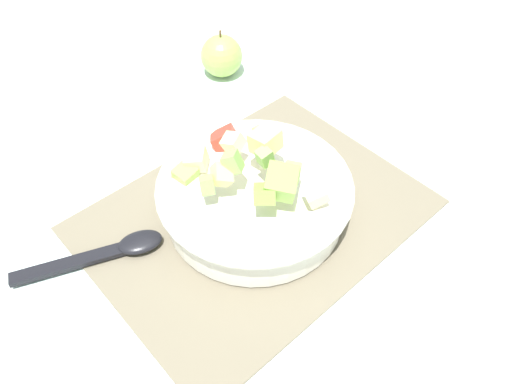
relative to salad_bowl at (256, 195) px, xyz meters
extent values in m
plane|color=silver|center=(0.00, 0.00, -0.04)|extent=(2.40, 2.40, 0.00)
cube|color=#756B56|center=(0.00, 0.00, -0.04)|extent=(0.43, 0.33, 0.01)
cylinder|color=white|center=(0.00, 0.00, -0.01)|extent=(0.24, 0.24, 0.05)
torus|color=white|center=(0.00, 0.00, 0.02)|extent=(0.25, 0.25, 0.02)
cube|color=#A3CC6B|center=(0.02, -0.04, 0.05)|extent=(0.03, 0.03, 0.03)
cube|color=#E5D684|center=(0.03, 0.01, 0.07)|extent=(0.04, 0.04, 0.03)
cube|color=#8CB74C|center=(-0.02, -0.04, 0.05)|extent=(0.04, 0.04, 0.03)
cube|color=#93C160|center=(-0.02, 0.01, 0.06)|extent=(0.03, 0.03, 0.03)
cube|color=beige|center=(0.01, 0.05, 0.05)|extent=(0.03, 0.03, 0.03)
cube|color=#BC3828|center=(0.02, 0.09, 0.02)|extent=(0.05, 0.05, 0.04)
cube|color=beige|center=(-0.03, 0.08, 0.03)|extent=(0.04, 0.04, 0.03)
cube|color=beige|center=(0.03, -0.07, 0.04)|extent=(0.04, 0.03, 0.03)
cube|color=#A3CC6B|center=(0.05, 0.05, 0.04)|extent=(0.03, 0.03, 0.03)
cube|color=#8CB74C|center=(0.00, -0.04, 0.06)|extent=(0.06, 0.06, 0.04)
cube|color=#93C160|center=(-0.06, 0.02, 0.05)|extent=(0.02, 0.03, 0.02)
cube|color=#9EC656|center=(-0.06, 0.07, 0.02)|extent=(0.03, 0.03, 0.03)
cube|color=#E5D684|center=(-0.04, 0.02, 0.05)|extent=(0.03, 0.04, 0.03)
cube|color=#93C160|center=(0.01, -0.01, 0.07)|extent=(0.02, 0.02, 0.03)
ellipsoid|color=black|center=(-0.15, 0.06, -0.03)|extent=(0.07, 0.05, 0.01)
cube|color=black|center=(-0.23, 0.09, -0.03)|extent=(0.14, 0.07, 0.01)
sphere|color=#9EC656|center=(0.18, 0.29, -0.01)|extent=(0.07, 0.07, 0.07)
cylinder|color=brown|center=(0.18, 0.29, 0.04)|extent=(0.00, 0.00, 0.01)
camera|label=1|loc=(-0.29, -0.33, 0.48)|focal=35.30mm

